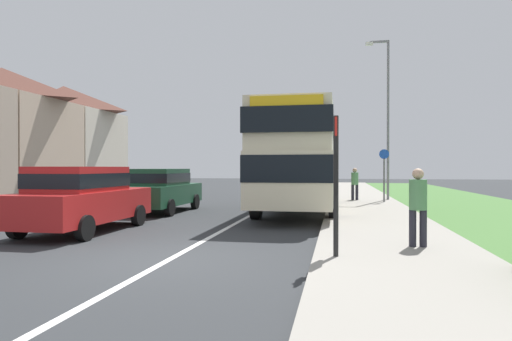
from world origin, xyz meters
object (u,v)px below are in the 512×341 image
(parked_car_dark_green, at_px, (161,188))
(pedestrian_walking_away, at_px, (355,182))
(street_lamp_mid, at_px, (386,110))
(cycle_route_sign, at_px, (384,173))
(double_decker_bus, at_px, (301,156))
(parked_car_red, at_px, (82,196))
(bus_stop_sign, at_px, (336,176))
(pedestrian_at_stop, at_px, (418,203))

(parked_car_dark_green, distance_m, pedestrian_walking_away, 9.61)
(street_lamp_mid, bearing_deg, cycle_route_sign, -98.48)
(double_decker_bus, relative_size, parked_car_dark_green, 2.32)
(pedestrian_walking_away, relative_size, street_lamp_mid, 0.21)
(parked_car_red, bearing_deg, bus_stop_sign, -21.68)
(double_decker_bus, height_order, cycle_route_sign, double_decker_bus)
(parked_car_dark_green, bearing_deg, pedestrian_at_stop, -38.90)
(parked_car_dark_green, height_order, cycle_route_sign, cycle_route_sign)
(parked_car_dark_green, bearing_deg, pedestrian_walking_away, 39.76)
(parked_car_dark_green, xyz_separation_m, pedestrian_at_stop, (8.15, -6.58, 0.07))
(pedestrian_at_stop, relative_size, bus_stop_sign, 0.64)
(parked_car_red, bearing_deg, pedestrian_walking_away, 57.04)
(parked_car_red, bearing_deg, pedestrian_at_stop, -9.42)
(double_decker_bus, xyz_separation_m, parked_car_red, (-5.19, -6.49, -1.21))
(double_decker_bus, bearing_deg, street_lamp_mid, 56.15)
(parked_car_red, height_order, pedestrian_at_stop, parked_car_red)
(cycle_route_sign, relative_size, street_lamp_mid, 0.32)
(pedestrian_at_stop, distance_m, cycle_route_sign, 11.71)
(double_decker_bus, height_order, pedestrian_walking_away, double_decker_bus)
(parked_car_dark_green, relative_size, bus_stop_sign, 1.71)
(double_decker_bus, bearing_deg, cycle_route_sign, 48.10)
(parked_car_red, distance_m, street_lamp_mid, 15.36)
(double_decker_bus, distance_m, bus_stop_sign, 9.22)
(pedestrian_at_stop, relative_size, cycle_route_sign, 0.66)
(pedestrian_walking_away, distance_m, bus_stop_sign, 14.01)
(parked_car_red, xyz_separation_m, street_lamp_mid, (8.89, 12.00, 3.58))
(parked_car_red, xyz_separation_m, cycle_route_sign, (8.64, 10.34, 0.49))
(bus_stop_sign, bearing_deg, street_lamp_mid, 80.88)
(double_decker_bus, height_order, parked_car_red, double_decker_bus)
(pedestrian_walking_away, height_order, cycle_route_sign, cycle_route_sign)
(parked_car_dark_green, relative_size, pedestrian_walking_away, 2.66)
(pedestrian_at_stop, relative_size, pedestrian_walking_away, 1.00)
(bus_stop_sign, height_order, street_lamp_mid, street_lamp_mid)
(parked_car_red, distance_m, cycle_route_sign, 13.48)
(parked_car_dark_green, height_order, pedestrian_at_stop, pedestrian_at_stop)
(parked_car_red, xyz_separation_m, pedestrian_at_stop, (8.13, -1.35, 0.04))
(parked_car_red, bearing_deg, double_decker_bus, 51.35)
(parked_car_dark_green, height_order, pedestrian_walking_away, pedestrian_walking_away)
(pedestrian_at_stop, xyz_separation_m, bus_stop_sign, (-1.59, -1.25, 0.56))
(street_lamp_mid, bearing_deg, double_decker_bus, -123.85)
(pedestrian_at_stop, bearing_deg, street_lamp_mid, 86.77)
(double_decker_bus, distance_m, cycle_route_sign, 5.21)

